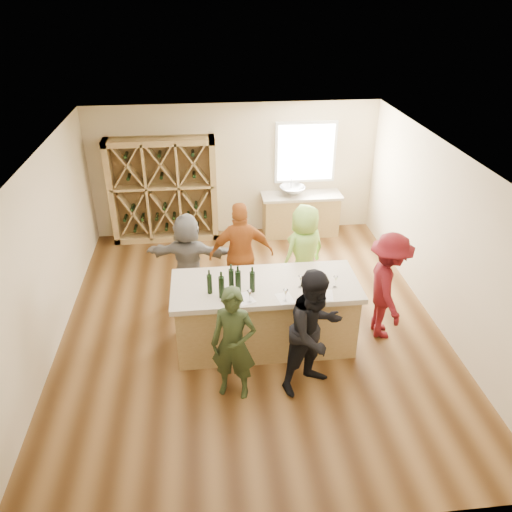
{
  "coord_description": "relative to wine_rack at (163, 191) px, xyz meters",
  "views": [
    {
      "loc": [
        -0.63,
        -6.56,
        4.93
      ],
      "look_at": [
        0.1,
        0.2,
        1.15
      ],
      "focal_mm": 35.0,
      "sensor_mm": 36.0,
      "label": 1
    }
  ],
  "objects": [
    {
      "name": "faucet",
      "position": [
        2.7,
        0.11,
        -0.03
      ],
      "size": [
        0.02,
        0.02,
        0.3
      ],
      "primitive_type": "cylinder",
      "color": "silver",
      "rests_on": "back_counter_top"
    },
    {
      "name": "wine_glass_d",
      "position": [
        2.14,
        -3.93,
        0.08
      ],
      "size": [
        0.09,
        0.09,
        0.19
      ],
      "primitive_type": "cone",
      "rotation": [
        0.0,
        0.0,
        -0.27
      ],
      "color": "white",
      "rests_on": "tasting_counter_top"
    },
    {
      "name": "wall_back",
      "position": [
        1.5,
        0.28,
        0.3
      ],
      "size": [
        6.0,
        0.1,
        2.8
      ],
      "primitive_type": "cube",
      "color": "beige",
      "rests_on": "ground"
    },
    {
      "name": "wine_bottle_a",
      "position": [
        0.86,
        -3.94,
        0.13
      ],
      "size": [
        0.09,
        0.09,
        0.29
      ],
      "primitive_type": "cylinder",
      "rotation": [
        0.0,
        0.0,
        -0.3
      ],
      "color": "black",
      "rests_on": "tasting_counter_top"
    },
    {
      "name": "wine_bottle_e",
      "position": [
        1.45,
        -3.96,
        0.14
      ],
      "size": [
        0.1,
        0.1,
        0.31
      ],
      "primitive_type": "cylinder",
      "rotation": [
        0.0,
        0.0,
        -0.29
      ],
      "color": "black",
      "rests_on": "tasting_counter_top"
    },
    {
      "name": "wine_glass_a",
      "position": [
        1.39,
        -4.23,
        0.08
      ],
      "size": [
        0.07,
        0.07,
        0.19
      ],
      "primitive_type": "cone",
      "rotation": [
        0.0,
        0.0,
        -0.02
      ],
      "color": "white",
      "rests_on": "tasting_counter_top"
    },
    {
      "name": "window_pane",
      "position": [
        3.0,
        0.17,
        0.65
      ],
      "size": [
        1.18,
        0.01,
        1.18
      ],
      "primitive_type": "cube",
      "color": "white",
      "rests_on": "wall_back"
    },
    {
      "name": "tasting_counter_top",
      "position": [
        1.66,
        -3.78,
        -0.06
      ],
      "size": [
        2.72,
        1.12,
        0.08
      ],
      "primitive_type": "cube",
      "color": "#BAAE98",
      "rests_on": "tasting_counter_base"
    },
    {
      "name": "wine_bottle_b",
      "position": [
        1.02,
        -4.06,
        0.14
      ],
      "size": [
        0.1,
        0.1,
        0.33
      ],
      "primitive_type": "cylinder",
      "rotation": [
        0.0,
        0.0,
        -0.29
      ],
      "color": "black",
      "rests_on": "tasting_counter_top"
    },
    {
      "name": "tasting_counter_base",
      "position": [
        1.66,
        -3.78,
        -0.6
      ],
      "size": [
        2.6,
        1.0,
        1.0
      ],
      "primitive_type": "cube",
      "color": "#A0814C",
      "rests_on": "floor"
    },
    {
      "name": "tasting_menu_b",
      "position": [
        1.88,
        -4.18,
        -0.02
      ],
      "size": [
        0.26,
        0.32,
        0.0
      ],
      "primitive_type": "cube",
      "rotation": [
        0.0,
        0.0,
        0.18
      ],
      "color": "white",
      "rests_on": "tasting_counter_top"
    },
    {
      "name": "window_frame",
      "position": [
        3.0,
        0.2,
        0.65
      ],
      "size": [
        1.3,
        0.06,
        1.3
      ],
      "primitive_type": "cube",
      "color": "white",
      "rests_on": "wall_back"
    },
    {
      "name": "wine_bottle_c",
      "position": [
        1.17,
        -3.85,
        0.13
      ],
      "size": [
        0.08,
        0.08,
        0.31
      ],
      "primitive_type": "cylinder",
      "rotation": [
        0.0,
        0.0,
        0.07
      ],
      "color": "black",
      "rests_on": "tasting_counter_top"
    },
    {
      "name": "wine_glass_c",
      "position": [
        2.35,
        -4.26,
        0.06
      ],
      "size": [
        0.07,
        0.07,
        0.17
      ],
      "primitive_type": "cone",
      "rotation": [
        0.0,
        0.0,
        0.11
      ],
      "color": "white",
      "rests_on": "tasting_counter_top"
    },
    {
      "name": "wall_right",
      "position": [
        4.55,
        -3.27,
        0.3
      ],
      "size": [
        0.1,
        7.0,
        2.8
      ],
      "primitive_type": "cube",
      "color": "beige",
      "rests_on": "ground"
    },
    {
      "name": "ceiling",
      "position": [
        1.5,
        -3.27,
        1.75
      ],
      "size": [
        6.0,
        7.0,
        0.1
      ],
      "primitive_type": "cube",
      "color": "white",
      "rests_on": "ground"
    },
    {
      "name": "floor",
      "position": [
        1.5,
        -3.27,
        -1.15
      ],
      "size": [
        6.0,
        7.0,
        0.1
      ],
      "primitive_type": "cube",
      "color": "brown",
      "rests_on": "ground"
    },
    {
      "name": "person_far_mid",
      "position": [
        1.41,
        -2.58,
        -0.18
      ],
      "size": [
        1.09,
        0.58,
        1.84
      ],
      "primitive_type": "imported",
      "rotation": [
        0.0,
        0.0,
        3.17
      ],
      "color": "#994C19",
      "rests_on": "floor"
    },
    {
      "name": "wine_rack",
      "position": [
        0.0,
        0.0,
        0.0
      ],
      "size": [
        2.2,
        0.45,
        2.2
      ],
      "primitive_type": "cube",
      "color": "#A0814C",
      "rests_on": "floor"
    },
    {
      "name": "person_far_right",
      "position": [
        2.49,
        -2.49,
        -0.25
      ],
      "size": [
        0.99,
        0.87,
        1.7
      ],
      "primitive_type": "imported",
      "rotation": [
        0.0,
        0.0,
        3.63
      ],
      "color": "#8CC64C",
      "rests_on": "floor"
    },
    {
      "name": "person_near_right",
      "position": [
        2.19,
        -4.74,
        -0.2
      ],
      "size": [
        1.0,
        0.85,
        1.81
      ],
      "primitive_type": "imported",
      "rotation": [
        0.0,
        0.0,
        0.51
      ],
      "color": "black",
      "rests_on": "floor"
    },
    {
      "name": "wall_front",
      "position": [
        1.5,
        -6.82,
        0.3
      ],
      "size": [
        6.0,
        0.1,
        2.8
      ],
      "primitive_type": "cube",
      "color": "beige",
      "rests_on": "ground"
    },
    {
      "name": "back_counter_top",
      "position": [
        2.9,
        -0.07,
        -0.21
      ],
      "size": [
        1.7,
        0.62,
        0.06
      ],
      "primitive_type": "cube",
      "color": "#BAAE98",
      "rests_on": "back_counter_base"
    },
    {
      "name": "tasting_menu_c",
      "position": [
        2.45,
        -4.16,
        -0.02
      ],
      "size": [
        0.26,
        0.32,
        0.0
      ],
      "primitive_type": "cube",
      "rotation": [
        0.0,
        0.0,
        -0.18
      ],
      "color": "white",
      "rests_on": "tasting_counter_top"
    },
    {
      "name": "wine_glass_e",
      "position": [
        2.63,
        -3.98,
        0.07
      ],
      "size": [
        0.09,
        0.09,
        0.18
      ],
      "primitive_type": "cone",
      "rotation": [
        0.0,
        0.0,
        -0.42
      ],
      "color": "white",
      "rests_on": "tasting_counter_top"
    },
    {
      "name": "wall_left",
      "position": [
        -1.55,
        -3.27,
        0.3
      ],
      "size": [
        0.1,
        7.0,
        2.8
      ],
      "primitive_type": "cube",
      "color": "beige",
      "rests_on": "ground"
    },
    {
      "name": "back_counter_base",
      "position": [
        2.9,
        -0.07,
        -0.67
      ],
      "size": [
        1.6,
        0.58,
        0.86
      ],
      "primitive_type": "cube",
      "color": "#A0814C",
      "rests_on": "floor"
    },
    {
      "name": "person_near_left",
      "position": [
        1.13,
        -4.78,
        -0.28
      ],
      "size": [
        0.7,
        0.6,
        1.64
      ],
      "primitive_type": "imported",
      "rotation": [
        0.0,
        0.0,
        -0.31
      ],
      "color": "#263319",
      "rests_on": "floor"
    },
    {
      "name": "tasting_menu_a",
      "position": [
        1.33,
        -4.13,
        -0.02
      ],
      "size": [
        0.32,
        0.37,
        0.0
      ],
      "primitive_type": "cube",
      "rotation": [
        0.0,
        0.0,
        0.38
      ],
      "color": "white",
      "rests_on": "tasting_counter_top"
    },
    {
      "name": "wine_bottle_d",
      "position": [
        1.25,
        -3.95,
        0.15
      ],
      "size": [
        0.09,
        0.09,
        0.34
      ],
      "primitive_type": "cylinder",
      "rotation": [
        0.0,
        0.0,
        0.05
      ],
      "color": "black",
      "rests_on": "tasting_counter_top"
    },
    {
      "name": "person_server",
      "position": [
        3.53,
        -3.72,
        -0.23
      ],
      "size": [
        0.63,
        1.17,
        1.74
      ],
      "primitive_type": "imported",
      "rotation": [
        0.0,
        0.0,
        1.47
      ],
      "color": "#590F14",
      "rests_on": "floor"
    },
    {
      "name": "wine_glass_b",
      "position": [
        1.87,
        -4.25,
        0.07
      ],
      "size": [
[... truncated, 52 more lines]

